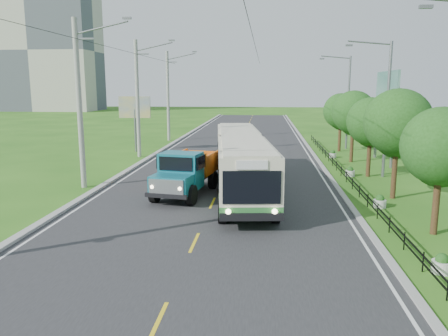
# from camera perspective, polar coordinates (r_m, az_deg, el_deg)

# --- Properties ---
(ground) EXTENTS (240.00, 240.00, 0.00)m
(ground) POSITION_cam_1_polar(r_m,az_deg,el_deg) (17.50, -3.89, -9.73)
(ground) COLOR #275E16
(ground) RESTS_ON ground
(road) EXTENTS (14.00, 120.00, 0.02)m
(road) POSITION_cam_1_polar(r_m,az_deg,el_deg) (36.80, 1.09, 1.07)
(road) COLOR #28282B
(road) RESTS_ON ground
(curb_left) EXTENTS (0.40, 120.00, 0.15)m
(curb_left) POSITION_cam_1_polar(r_m,az_deg,el_deg) (38.00, -9.80, 1.32)
(curb_left) COLOR #9E9E99
(curb_left) RESTS_ON ground
(curb_right) EXTENTS (0.30, 120.00, 0.10)m
(curb_right) POSITION_cam_1_polar(r_m,az_deg,el_deg) (36.96, 12.21, 0.94)
(curb_right) COLOR #9E9E99
(curb_right) RESTS_ON ground
(edge_line_left) EXTENTS (0.12, 120.00, 0.00)m
(edge_line_left) POSITION_cam_1_polar(r_m,az_deg,el_deg) (37.87, -9.00, 1.23)
(edge_line_left) COLOR silver
(edge_line_left) RESTS_ON road
(edge_line_right) EXTENTS (0.12, 120.00, 0.00)m
(edge_line_right) POSITION_cam_1_polar(r_m,az_deg,el_deg) (36.91, 11.44, 0.91)
(edge_line_right) COLOR silver
(edge_line_right) RESTS_ON road
(centre_dash) EXTENTS (0.12, 2.20, 0.00)m
(centre_dash) POSITION_cam_1_polar(r_m,az_deg,el_deg) (17.50, -3.89, -9.66)
(centre_dash) COLOR yellow
(centre_dash) RESTS_ON road
(railing_right) EXTENTS (0.04, 40.00, 0.60)m
(railing_right) POSITION_cam_1_polar(r_m,az_deg,el_deg) (31.20, 15.06, -0.47)
(railing_right) COLOR black
(railing_right) RESTS_ON ground
(pole_near) EXTENTS (3.51, 0.32, 10.00)m
(pole_near) POSITION_cam_1_polar(r_m,az_deg,el_deg) (27.50, -18.31, 8.00)
(pole_near) COLOR gray
(pole_near) RESTS_ON ground
(pole_mid) EXTENTS (3.51, 0.32, 10.00)m
(pole_mid) POSITION_cam_1_polar(r_m,az_deg,el_deg) (38.79, -11.18, 8.91)
(pole_mid) COLOR gray
(pole_mid) RESTS_ON ground
(pole_far) EXTENTS (3.51, 0.32, 10.00)m
(pole_far) POSITION_cam_1_polar(r_m,az_deg,el_deg) (50.42, -7.29, 9.35)
(pole_far) COLOR gray
(pole_far) RESTS_ON ground
(tree_second) EXTENTS (3.18, 3.26, 5.30)m
(tree_second) POSITION_cam_1_polar(r_m,az_deg,el_deg) (19.85, 26.47, 2.08)
(tree_second) COLOR #382314
(tree_second) RESTS_ON ground
(tree_third) EXTENTS (3.60, 3.62, 6.00)m
(tree_third) POSITION_cam_1_polar(r_m,az_deg,el_deg) (25.46, 21.77, 5.12)
(tree_third) COLOR #382314
(tree_third) RESTS_ON ground
(tree_fourth) EXTENTS (3.24, 3.31, 5.40)m
(tree_fourth) POSITION_cam_1_polar(r_m,az_deg,el_deg) (31.27, 18.67, 5.45)
(tree_fourth) COLOR #382314
(tree_fourth) RESTS_ON ground
(tree_fifth) EXTENTS (3.48, 3.52, 5.80)m
(tree_fifth) POSITION_cam_1_polar(r_m,az_deg,el_deg) (37.11, 16.60, 6.69)
(tree_fifth) COLOR #382314
(tree_fifth) RESTS_ON ground
(tree_back) EXTENTS (3.30, 3.36, 5.50)m
(tree_back) POSITION_cam_1_polar(r_m,az_deg,el_deg) (43.01, 15.05, 6.97)
(tree_back) COLOR #382314
(tree_back) RESTS_ON ground
(streetlight_mid) EXTENTS (3.02, 0.20, 9.07)m
(streetlight_mid) POSITION_cam_1_polar(r_m,az_deg,el_deg) (31.25, 20.29, 7.77)
(streetlight_mid) COLOR slate
(streetlight_mid) RESTS_ON ground
(streetlight_far) EXTENTS (3.02, 0.20, 9.07)m
(streetlight_far) POSITION_cam_1_polar(r_m,az_deg,el_deg) (44.92, 15.74, 8.67)
(streetlight_far) COLOR slate
(streetlight_far) RESTS_ON ground
(planter_front) EXTENTS (0.64, 0.64, 0.67)m
(planter_front) POSITION_cam_1_polar(r_m,az_deg,el_deg) (16.43, 26.56, -11.20)
(planter_front) COLOR silver
(planter_front) RESTS_ON ground
(planter_near) EXTENTS (0.64, 0.64, 0.67)m
(planter_near) POSITION_cam_1_polar(r_m,az_deg,el_deg) (23.69, 19.67, -4.20)
(planter_near) COLOR silver
(planter_near) RESTS_ON ground
(planter_mid) EXTENTS (0.64, 0.64, 0.67)m
(planter_mid) POSITION_cam_1_polar(r_m,az_deg,el_deg) (31.31, 16.14, -0.51)
(planter_mid) COLOR silver
(planter_mid) RESTS_ON ground
(planter_far) EXTENTS (0.64, 0.64, 0.67)m
(planter_far) POSITION_cam_1_polar(r_m,az_deg,el_deg) (39.08, 14.00, 1.73)
(planter_far) COLOR silver
(planter_far) RESTS_ON ground
(billboard_left) EXTENTS (3.00, 0.20, 5.20)m
(billboard_left) POSITION_cam_1_polar(r_m,az_deg,el_deg) (42.07, -11.59, 7.34)
(billboard_left) COLOR slate
(billboard_left) RESTS_ON ground
(billboard_right) EXTENTS (0.24, 6.00, 7.30)m
(billboard_right) POSITION_cam_1_polar(r_m,az_deg,el_deg) (37.46, 20.47, 8.79)
(billboard_right) COLOR slate
(billboard_right) RESTS_ON ground
(apartment_near) EXTENTS (28.00, 14.00, 30.00)m
(apartment_near) POSITION_cam_1_polar(r_m,az_deg,el_deg) (125.60, -22.69, 13.82)
(apartment_near) COLOR #B7B2A3
(apartment_near) RESTS_ON ground
(apartment_far) EXTENTS (24.00, 14.00, 26.00)m
(apartment_far) POSITION_cam_1_polar(r_m,az_deg,el_deg) (159.49, -26.49, 11.95)
(apartment_far) COLOR #B7B2A3
(apartment_far) RESTS_ON ground
(bus) EXTENTS (4.49, 16.82, 3.21)m
(bus) POSITION_cam_1_polar(r_m,az_deg,el_deg) (26.08, 2.20, 1.42)
(bus) COLOR #307835
(bus) RESTS_ON ground
(dump_truck) EXTENTS (3.25, 6.34, 2.54)m
(dump_truck) POSITION_cam_1_polar(r_m,az_deg,el_deg) (24.79, -4.95, -0.24)
(dump_truck) COLOR #146779
(dump_truck) RESTS_ON ground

